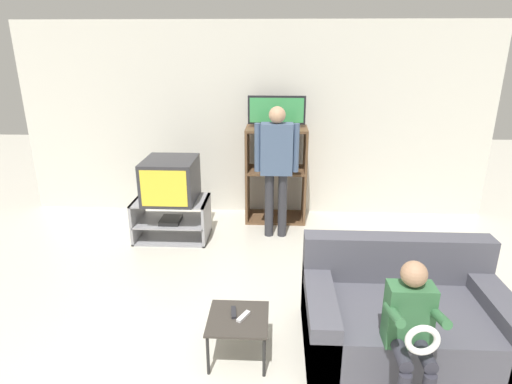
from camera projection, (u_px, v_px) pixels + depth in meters
The scene contains 11 objects.
wall_back at pixel (255, 121), 5.84m from camera, with size 6.40×0.06×2.60m.
tv_stand at pixel (172, 219), 5.29m from camera, with size 0.89×0.56×0.51m.
television_main at pixel (171, 180), 5.12m from camera, with size 0.61×0.66×0.51m.
media_shelf at pixel (276, 174), 5.75m from camera, with size 0.80×0.49×1.27m.
television_flat at pixel (277, 113), 5.50m from camera, with size 0.74×0.20×0.40m.
snack_table at pixel (238, 322), 3.25m from camera, with size 0.46×0.46×0.35m.
remote_control_black at pixel (233, 312), 3.28m from camera, with size 0.04×0.14×0.02m, color #232328.
remote_control_white at pixel (243, 316), 3.23m from camera, with size 0.04×0.14×0.02m, color silver.
couch at pixel (403, 316), 3.39m from camera, with size 1.56×1.00×0.80m.
person_standing_adult at pixel (276, 160), 5.11m from camera, with size 0.53×0.20×1.63m.
person_seated_child at pixel (411, 326), 2.75m from camera, with size 0.33×0.43×1.01m.
Camera 1 is at (0.31, -1.90, 2.32)m, focal length 30.00 mm.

